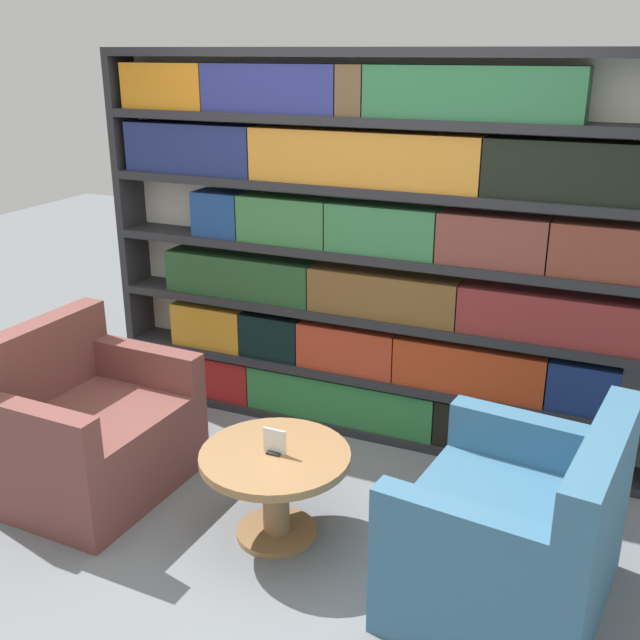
% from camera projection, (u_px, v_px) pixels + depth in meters
% --- Properties ---
extents(ground_plane, '(14.00, 14.00, 0.00)m').
position_uv_depth(ground_plane, '(267.00, 548.00, 3.54)').
color(ground_plane, slate).
extents(bookshelf, '(3.31, 0.30, 2.24)m').
position_uv_depth(bookshelf, '(369.00, 256.00, 4.30)').
color(bookshelf, silver).
rests_on(bookshelf, ground_plane).
extents(armchair_left, '(0.84, 0.97, 0.88)m').
position_uv_depth(armchair_left, '(87.00, 433.00, 3.96)').
color(armchair_left, brown).
rests_on(armchair_left, ground_plane).
extents(armchair_right, '(0.91, 1.03, 0.88)m').
position_uv_depth(armchair_right, '(514.00, 539.00, 3.10)').
color(armchair_right, '#386684').
rests_on(armchair_right, ground_plane).
extents(coffee_table, '(0.71, 0.71, 0.45)m').
position_uv_depth(coffee_table, '(275.00, 477.00, 3.53)').
color(coffee_table, olive).
rests_on(coffee_table, ground_plane).
extents(table_sign, '(0.11, 0.06, 0.12)m').
position_uv_depth(table_sign, '(275.00, 443.00, 3.47)').
color(table_sign, black).
rests_on(table_sign, coffee_table).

